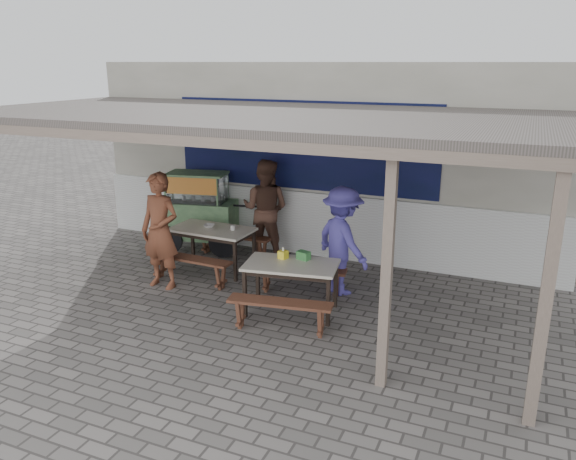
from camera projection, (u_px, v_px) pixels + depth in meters
The scene contains 17 objects.
ground at pixel (236, 317), 8.03m from camera, with size 60.00×60.00×0.00m, color #68625E.
back_wall at pixel (323, 159), 10.69m from camera, with size 9.00×1.28×3.50m.
warung_roof at pixel (262, 119), 8.04m from camera, with size 9.00×4.21×2.81m.
table_left at pixel (212, 233), 9.68m from camera, with size 1.43×0.82×0.75m.
bench_left_street at pixel (189, 264), 9.16m from camera, with size 1.52×0.33×0.45m.
bench_left_wall at pixel (234, 240), 10.40m from camera, with size 1.52×0.33×0.45m.
table_right at pixel (291, 269), 8.00m from camera, with size 1.42×0.97×0.75m.
bench_right_street at pixel (280, 309), 7.49m from camera, with size 1.44×0.51×0.45m.
bench_right_wall at pixel (301, 275), 8.71m from camera, with size 1.44×0.51×0.45m.
vendor_cart at pixel (200, 209), 10.67m from camera, with size 1.80×1.02×1.51m.
patron_street_side at pixel (160, 231), 8.87m from camera, with size 0.68×0.45×1.87m, color brown.
patron_wall_side at pixel (265, 209), 10.26m from camera, with size 0.89×0.70×1.84m, color brown.
patron_right_table at pixel (342, 241), 8.65m from camera, with size 1.10×0.63×1.70m, color #5046AD.
tissue_box at pixel (283, 255), 8.17m from camera, with size 0.12×0.12×0.12m, color yellow.
donation_box at pixel (303, 255), 8.13m from camera, with size 0.18×0.12×0.12m, color #38803F.
condiment_jar at pixel (233, 228), 9.56m from camera, with size 0.08×0.08×0.08m, color silver.
condiment_bowl at pixel (209, 226), 9.73m from camera, with size 0.19×0.19×0.05m, color white.
Camera 1 is at (3.59, -6.44, 3.51)m, focal length 35.00 mm.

